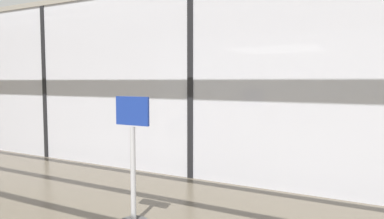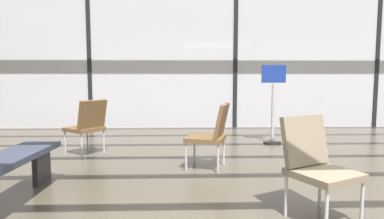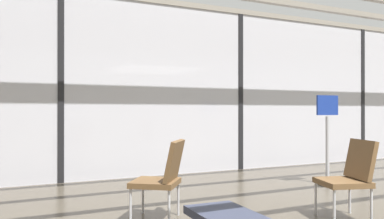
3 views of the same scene
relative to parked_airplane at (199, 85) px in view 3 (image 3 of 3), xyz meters
The scene contains 8 objects.
glass_curtain_wall 5.10m from the parked_airplane, 107.40° to the right, with size 14.00×0.08×3.16m, color silver.
window_mullion_0 6.99m from the parked_airplane, 136.01° to the right, with size 0.10×0.12×3.16m, color black.
window_mullion_1 5.10m from the parked_airplane, 107.40° to the right, with size 0.10×0.12×3.16m, color black.
window_mullion_2 5.25m from the parked_airplane, 67.74° to the right, with size 0.10×0.12×3.16m, color black.
parked_airplane is the anchor object (origin of this frame).
lounge_chair_0 8.97m from the parked_airplane, 105.90° to the right, with size 0.64×0.61×0.87m.
lounge_chair_4 8.90m from the parked_airplane, 119.37° to the right, with size 0.71×0.70×0.87m.
info_sign 7.11m from the parked_airplane, 99.47° to the right, with size 0.44×0.32×1.44m.
Camera 3 is at (-4.37, -1.60, 1.19)m, focal length 36.77 mm.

